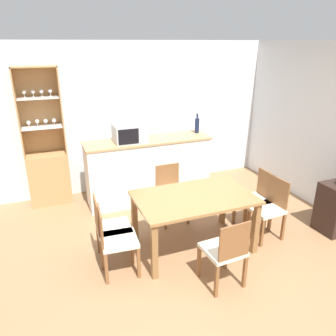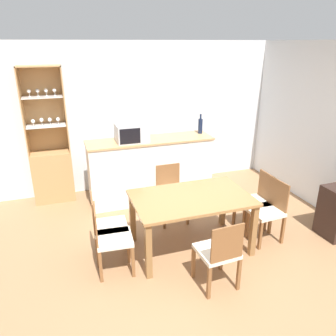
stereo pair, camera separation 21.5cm
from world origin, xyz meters
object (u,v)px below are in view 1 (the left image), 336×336
Objects in this scene: dining_chair_head_far at (171,193)px; dining_chair_head_near at (225,251)px; display_cabinet at (48,166)px; dining_chair_side_left_near at (115,240)px; microwave at (130,133)px; dining_chair_side_left_far at (110,228)px; dining_table at (194,203)px; wine_bottle at (197,125)px; dining_chair_side_right_near at (268,208)px; dining_chair_side_right_far at (256,200)px.

dining_chair_head_far is 1.54m from dining_chair_head_near.
display_cabinet is 2.63× the size of dining_chair_side_left_near.
microwave is (-0.39, 0.78, 0.76)m from dining_chair_head_far.
dining_chair_side_left_far is at bearing -114.84° from microwave.
display_cabinet is at bearing 128.74° from dining_table.
microwave is 1.48× the size of wine_bottle.
dining_chair_side_left_far is (-1.04, 0.14, -0.20)m from dining_table.
dining_chair_side_right_near is at bearing -83.07° from wine_bottle.
dining_chair_head_far is (1.65, -1.28, -0.20)m from display_cabinet.
dining_chair_side_left_near is 1.00× the size of dining_chair_side_right_far.
dining_chair_side_right_far is (2.69, -1.92, -0.20)m from display_cabinet.
display_cabinet is 2.02m from dining_chair_side_left_far.
dining_chair_side_left_far and dining_chair_side_right_far have the same top height.
dining_chair_head_far is 1.42m from wine_bottle.
microwave is at bearing 158.15° from dining_chair_side_left_far.
dining_chair_side_left_near and dining_chair_head_near have the same top height.
dining_chair_head_far is 1.15m from microwave.
display_cabinet reaches higher than dining_chair_side_right_near.
dining_chair_side_left_near is 2.50× the size of wine_bottle.
wine_bottle reaches higher than dining_chair_side_right_near.
microwave is (-0.39, 1.55, 0.56)m from dining_table.
dining_chair_side_left_far is 1.00× the size of dining_chair_side_left_near.
dining_table is 1.75× the size of dining_chair_side_right_near.
dining_chair_head_near is (1.04, -0.91, 0.00)m from dining_chair_side_left_far.
dining_chair_side_right_far is at bearing 101.87° from dining_chair_side_left_near.
dining_chair_side_right_near is (2.08, -0.27, 0.00)m from dining_chair_side_left_far.
dining_chair_side_left_near is (-1.04, -0.90, 0.00)m from dining_chair_head_far.
wine_bottle reaches higher than dining_chair_side_left_near.
dining_chair_head_far is 1.00× the size of dining_chair_side_right_near.
microwave reaches higher than dining_chair_head_far.
dining_table is at bearing 85.36° from dining_chair_side_left_far.
wine_bottle is at bearing 4.38° from microwave.
dining_chair_side_right_near is (1.04, -0.13, -0.20)m from dining_table.
microwave reaches higher than dining_chair_head_near.
dining_chair_side_right_far is at bearing 37.63° from dining_chair_head_near.
dining_table is at bearing 78.82° from dining_chair_side_right_near.
display_cabinet is 2.10m from dining_chair_head_far.
dining_chair_side_left_near is 2.10m from dining_chair_side_right_far.
dining_chair_side_right_near is at bearing -49.62° from microwave.
dining_chair_side_left_far is 1.22m from dining_chair_head_far.
dining_chair_head_near is at bearing -59.69° from display_cabinet.
display_cabinet is at bearing 54.44° from dining_chair_side_right_far.
dining_chair_head_near is 1.69× the size of microwave.
dining_chair_side_left_far is 1.00× the size of dining_chair_side_right_far.
wine_bottle reaches higher than dining_table.
dining_chair_side_right_near is 0.27m from dining_chair_side_right_far.
dining_chair_head_far is at bearing 58.66° from dining_chair_side_right_far.
display_cabinet is 2.63× the size of dining_chair_side_left_far.
dining_table is at bearing 86.68° from dining_chair_head_near.
dining_chair_head_near is (-1.04, -0.64, 0.00)m from dining_chair_side_right_near.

